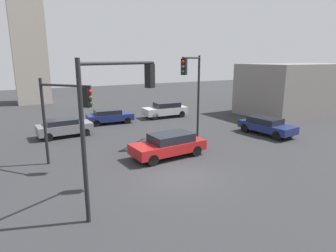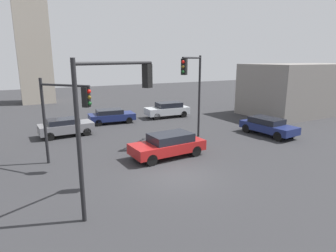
# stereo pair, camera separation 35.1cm
# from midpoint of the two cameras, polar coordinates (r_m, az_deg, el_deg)

# --- Properties ---
(ground_plane) EXTENTS (100.95, 100.95, 0.00)m
(ground_plane) POSITION_cam_midpoint_polar(r_m,az_deg,el_deg) (14.63, 1.40, -9.86)
(ground_plane) COLOR #2D2D30
(traffic_light_0) EXTENTS (2.79, 2.15, 5.99)m
(traffic_light_0) POSITION_cam_midpoint_polar(r_m,az_deg,el_deg) (19.75, 4.37, 8.99)
(traffic_light_0) COLOR black
(traffic_light_0) RESTS_ON ground_plane
(traffic_light_1) EXTENTS (2.17, 2.53, 4.77)m
(traffic_light_1) POSITION_cam_midpoint_polar(r_m,az_deg,el_deg) (15.76, -20.45, 3.67)
(traffic_light_1) COLOR black
(traffic_light_1) RESTS_ON ground_plane
(traffic_light_2) EXTENTS (3.65, 1.87, 5.79)m
(traffic_light_2) POSITION_cam_midpoint_polar(r_m,az_deg,el_deg) (10.99, -10.78, 4.81)
(traffic_light_2) COLOR black
(traffic_light_2) RESTS_ON ground_plane
(car_0) EXTENTS (2.17, 4.45, 1.33)m
(car_0) POSITION_cam_midpoint_polar(r_m,az_deg,el_deg) (23.29, 18.66, 0.11)
(car_0) COLOR navy
(car_0) RESTS_ON ground_plane
(car_1) EXTENTS (4.21, 2.20, 1.28)m
(car_1) POSITION_cam_midpoint_polar(r_m,az_deg,el_deg) (26.54, -12.01, 1.98)
(car_1) COLOR navy
(car_1) RESTS_ON ground_plane
(car_4) EXTENTS (4.54, 2.10, 1.42)m
(car_4) POSITION_cam_midpoint_polar(r_m,az_deg,el_deg) (17.06, -0.43, -3.74)
(car_4) COLOR maroon
(car_4) RESTS_ON ground_plane
(car_5) EXTENTS (4.42, 2.04, 1.50)m
(car_5) POSITION_cam_midpoint_polar(r_m,az_deg,el_deg) (28.70, -0.86, 3.33)
(car_5) COLOR #ADB2B7
(car_5) RESTS_ON ground_plane
(car_6) EXTENTS (3.99, 1.94, 1.35)m
(car_6) POSITION_cam_midpoint_polar(r_m,az_deg,el_deg) (22.98, -20.49, -0.21)
(car_6) COLOR slate
(car_6) RESTS_ON ground_plane
(building_flank) EXTENTS (12.78, 6.63, 5.25)m
(building_flank) POSITION_cam_midpoint_polar(r_m,az_deg,el_deg) (34.21, 24.38, 6.86)
(building_flank) COLOR gray
(building_flank) RESTS_ON ground_plane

